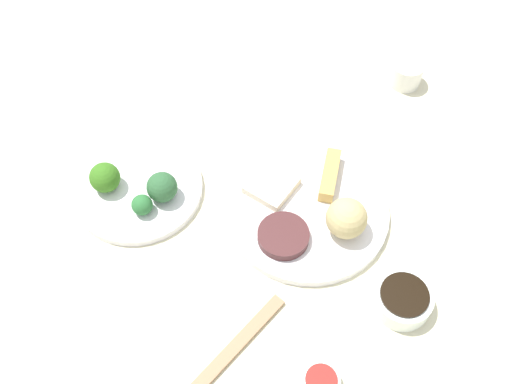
# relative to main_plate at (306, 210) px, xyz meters

# --- Properties ---
(tabletop) EXTENTS (2.20, 2.20, 0.02)m
(tabletop) POSITION_rel_main_plate_xyz_m (0.01, 0.01, -0.02)
(tabletop) COLOR beige
(tabletop) RESTS_ON ground
(main_plate) EXTENTS (0.28, 0.28, 0.02)m
(main_plate) POSITION_rel_main_plate_xyz_m (0.00, 0.00, 0.00)
(main_plate) COLOR white
(main_plate) RESTS_ON tabletop
(rice_scoop) EXTENTS (0.07, 0.07, 0.07)m
(rice_scoop) POSITION_rel_main_plate_xyz_m (0.03, -0.06, 0.04)
(rice_scoop) COLOR tan
(rice_scoop) RESTS_ON main_plate
(spring_roll) EXTENTS (0.08, 0.09, 0.03)m
(spring_roll) POSITION_rel_main_plate_xyz_m (0.06, 0.03, 0.02)
(spring_roll) COLOR gold
(spring_roll) RESTS_ON main_plate
(crab_rangoon_wonton) EXTENTS (0.10, 0.10, 0.02)m
(crab_rangoon_wonton) POSITION_rel_main_plate_xyz_m (-0.03, 0.06, 0.02)
(crab_rangoon_wonton) COLOR beige
(crab_rangoon_wonton) RESTS_ON main_plate
(stir_fry_heap) EXTENTS (0.09, 0.09, 0.02)m
(stir_fry_heap) POSITION_rel_main_plate_xyz_m (-0.06, -0.03, 0.02)
(stir_fry_heap) COLOR #482324
(stir_fry_heap) RESTS_ON main_plate
(broccoli_plate) EXTENTS (0.23, 0.23, 0.01)m
(broccoli_plate) POSITION_rel_main_plate_xyz_m (-0.24, 0.18, -0.00)
(broccoli_plate) COLOR white
(broccoli_plate) RESTS_ON tabletop
(broccoli_floret_0) EXTENTS (0.04, 0.04, 0.04)m
(broccoli_floret_0) POSITION_rel_main_plate_xyz_m (-0.25, 0.12, 0.02)
(broccoli_floret_0) COLOR #2D6C34
(broccoli_floret_0) RESTS_ON broccoli_plate
(broccoli_floret_1) EXTENTS (0.05, 0.05, 0.05)m
(broccoli_floret_1) POSITION_rel_main_plate_xyz_m (-0.29, 0.20, 0.03)
(broccoli_floret_1) COLOR #37701C
(broccoli_floret_1) RESTS_ON broccoli_plate
(broccoli_floret_2) EXTENTS (0.05, 0.05, 0.05)m
(broccoli_floret_2) POSITION_rel_main_plate_xyz_m (-0.21, 0.14, 0.03)
(broccoli_floret_2) COLOR #2E5D34
(broccoli_floret_2) RESTS_ON broccoli_plate
(soy_sauce_bowl) EXTENTS (0.09, 0.09, 0.04)m
(soy_sauce_bowl) POSITION_rel_main_plate_xyz_m (0.05, -0.22, 0.01)
(soy_sauce_bowl) COLOR white
(soy_sauce_bowl) RESTS_ON tabletop
(soy_sauce_bowl_liquid) EXTENTS (0.08, 0.08, 0.00)m
(soy_sauce_bowl_liquid) POSITION_rel_main_plate_xyz_m (0.05, -0.22, 0.03)
(soy_sauce_bowl_liquid) COLOR black
(soy_sauce_bowl_liquid) RESTS_ON soy_sauce_bowl
(sauce_ramekin_sweet_and_sour) EXTENTS (0.06, 0.06, 0.02)m
(sauce_ramekin_sweet_and_sour) POSITION_rel_main_plate_xyz_m (-0.13, -0.27, 0.00)
(sauce_ramekin_sweet_and_sour) COLOR white
(sauce_ramekin_sweet_and_sour) RESTS_ON tabletop
(sauce_ramekin_sweet_and_sour_liquid) EXTENTS (0.05, 0.05, 0.00)m
(sauce_ramekin_sweet_and_sour_liquid) POSITION_rel_main_plate_xyz_m (-0.13, -0.27, 0.02)
(sauce_ramekin_sweet_and_sour_liquid) COLOR red
(sauce_ramekin_sweet_and_sour_liquid) RESTS_ON sauce_ramekin_sweet_and_sour
(teacup) EXTENTS (0.06, 0.06, 0.05)m
(teacup) POSITION_rel_main_plate_xyz_m (0.33, 0.18, 0.02)
(teacup) COLOR silver
(teacup) RESTS_ON tabletop
(chopsticks_pair) EXTENTS (0.22, 0.10, 0.01)m
(chopsticks_pair) POSITION_rel_main_plate_xyz_m (-0.22, -0.16, -0.00)
(chopsticks_pair) COLOR #A07955
(chopsticks_pair) RESTS_ON tabletop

